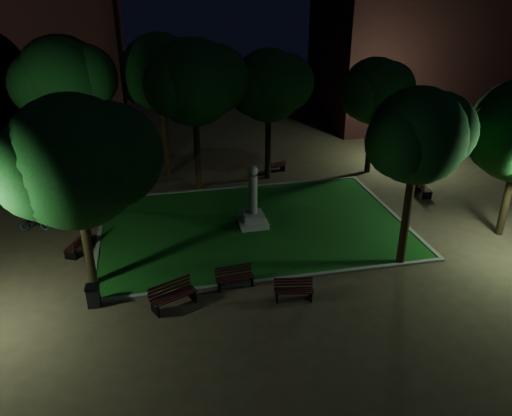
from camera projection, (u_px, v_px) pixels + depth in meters
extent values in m
plane|color=#4E3E2B|center=(262.00, 245.00, 23.69)|extent=(80.00, 80.00, 0.00)
cube|color=#144E14|center=(253.00, 226.00, 25.45)|extent=(15.00, 10.00, 0.08)
cube|color=slate|center=(278.00, 279.00, 20.92)|extent=(15.40, 0.20, 0.12)
cube|color=slate|center=(236.00, 188.00, 29.96)|extent=(15.40, 0.20, 0.12)
cube|color=slate|center=(99.00, 241.00, 23.98)|extent=(0.20, 10.00, 0.12)
cube|color=slate|center=(391.00, 212.00, 26.89)|extent=(0.20, 10.00, 0.12)
cube|color=#A9A39C|center=(253.00, 222.00, 25.37)|extent=(1.40, 1.40, 0.30)
cube|color=#A9A39C|center=(253.00, 216.00, 25.22)|extent=(1.00, 1.00, 0.40)
cylinder|color=#A9A39C|center=(253.00, 195.00, 24.71)|extent=(0.44, 0.44, 2.00)
sphere|color=#A9A39C|center=(253.00, 171.00, 24.18)|extent=(0.50, 0.50, 0.50)
cube|color=black|center=(0.00, 134.00, 28.14)|extent=(5.00, 3.00, 7.00)
plane|color=orange|center=(5.00, 129.00, 29.20)|extent=(6.30, 0.00, 6.30)
cube|color=#4D1E1E|center=(416.00, 49.00, 42.33)|extent=(16.00, 10.00, 12.00)
cylinder|color=black|center=(87.00, 244.00, 19.86)|extent=(0.36, 0.36, 3.86)
sphere|color=#134517|center=(74.00, 162.00, 18.40)|extent=(5.08, 5.08, 5.08)
sphere|color=#134517|center=(109.00, 155.00, 18.78)|extent=(4.07, 4.07, 4.07)
sphere|color=#134517|center=(44.00, 169.00, 17.99)|extent=(3.81, 3.81, 3.81)
cylinder|color=black|center=(197.00, 151.00, 28.76)|extent=(0.36, 0.36, 4.94)
sphere|color=#134517|center=(194.00, 82.00, 27.12)|extent=(4.77, 4.77, 4.77)
sphere|color=#134517|center=(215.00, 79.00, 27.48)|extent=(3.81, 3.81, 3.81)
sphere|color=#134517|center=(177.00, 86.00, 26.71)|extent=(3.57, 3.57, 3.57)
cylinder|color=black|center=(268.00, 144.00, 30.67)|extent=(0.36, 0.36, 4.51)
sphere|color=#134517|center=(269.00, 86.00, 29.17)|extent=(4.28, 4.28, 4.28)
sphere|color=#134517|center=(285.00, 82.00, 29.51)|extent=(3.43, 3.43, 3.43)
sphere|color=#134517|center=(255.00, 89.00, 28.78)|extent=(3.21, 3.21, 3.21)
cylinder|color=black|center=(370.00, 142.00, 31.78)|extent=(0.36, 0.36, 4.02)
sphere|color=#134517|center=(375.00, 91.00, 30.41)|extent=(4.06, 4.06, 4.06)
sphere|color=#134517|center=(389.00, 88.00, 30.74)|extent=(3.25, 3.25, 3.25)
sphere|color=#134517|center=(364.00, 94.00, 30.03)|extent=(3.05, 3.05, 3.05)
cylinder|color=black|center=(507.00, 198.00, 23.94)|extent=(0.36, 0.36, 3.83)
sphere|color=#134517|center=(508.00, 136.00, 22.12)|extent=(3.57, 3.57, 3.57)
cylinder|color=black|center=(406.00, 216.00, 21.22)|extent=(0.36, 0.36, 4.69)
sphere|color=#134517|center=(418.00, 136.00, 19.74)|extent=(3.92, 3.92, 3.92)
sphere|color=#134517|center=(438.00, 131.00, 20.06)|extent=(3.13, 3.13, 3.13)
sphere|color=#134517|center=(403.00, 142.00, 19.36)|extent=(2.94, 2.94, 2.94)
cylinder|color=black|center=(73.00, 152.00, 28.10)|extent=(0.36, 0.36, 5.21)
sphere|color=#134517|center=(61.00, 80.00, 26.41)|extent=(4.60, 4.60, 4.60)
sphere|color=#134517|center=(84.00, 77.00, 26.77)|extent=(3.68, 3.68, 3.68)
sphere|color=#134517|center=(42.00, 84.00, 26.01)|extent=(3.45, 3.45, 3.45)
cylinder|color=black|center=(165.00, 137.00, 30.91)|extent=(0.36, 0.36, 5.13)
sphere|color=#134517|center=(160.00, 72.00, 29.25)|extent=(4.53, 4.53, 4.53)
sphere|color=#134517|center=(179.00, 69.00, 29.61)|extent=(3.63, 3.63, 3.63)
sphere|color=#134517|center=(145.00, 75.00, 28.86)|extent=(3.40, 3.40, 3.40)
cylinder|color=black|center=(32.00, 150.00, 29.83)|extent=(0.12, 0.12, 4.36)
cylinder|color=black|center=(25.00, 114.00, 28.91)|extent=(0.90, 0.08, 0.08)
sphere|color=#D8FFD8|center=(16.00, 114.00, 28.82)|extent=(0.28, 0.28, 0.28)
sphere|color=#D8FFD8|center=(33.00, 113.00, 28.99)|extent=(0.28, 0.28, 0.28)
cylinder|color=black|center=(406.00, 134.00, 33.36)|extent=(0.12, 0.12, 4.09)
cylinder|color=black|center=(410.00, 103.00, 32.50)|extent=(0.90, 0.08, 0.08)
sphere|color=#D8FFD8|center=(404.00, 104.00, 32.41)|extent=(0.28, 0.28, 0.28)
sphere|color=#D8FFD8|center=(416.00, 103.00, 32.58)|extent=(0.28, 0.28, 0.28)
cube|color=black|center=(219.00, 285.00, 20.29)|extent=(0.10, 0.54, 0.43)
cube|color=black|center=(251.00, 279.00, 20.64)|extent=(0.10, 0.54, 0.43)
cube|color=black|center=(236.00, 280.00, 20.18)|extent=(1.57, 0.21, 0.04)
cube|color=black|center=(235.00, 278.00, 20.30)|extent=(1.57, 0.21, 0.04)
cube|color=black|center=(234.00, 276.00, 20.42)|extent=(1.57, 0.21, 0.04)
cube|color=black|center=(234.00, 275.00, 20.54)|extent=(1.57, 0.21, 0.04)
cube|color=black|center=(233.00, 272.00, 20.55)|extent=(1.56, 0.18, 0.09)
cube|color=black|center=(233.00, 269.00, 20.49)|extent=(1.56, 0.18, 0.09)
cube|color=black|center=(233.00, 266.00, 20.43)|extent=(1.56, 0.18, 0.09)
cube|color=black|center=(277.00, 295.00, 19.61)|extent=(0.14, 0.53, 0.42)
cube|color=black|center=(310.00, 294.00, 19.66)|extent=(0.14, 0.53, 0.42)
cube|color=black|center=(294.00, 293.00, 19.35)|extent=(1.53, 0.34, 0.04)
cube|color=black|center=(294.00, 291.00, 19.47)|extent=(1.53, 0.34, 0.04)
cube|color=black|center=(294.00, 289.00, 19.59)|extent=(1.53, 0.34, 0.04)
cube|color=black|center=(293.00, 287.00, 19.72)|extent=(1.53, 0.34, 0.04)
cube|color=black|center=(293.00, 285.00, 19.73)|extent=(1.52, 0.31, 0.09)
cube|color=black|center=(293.00, 282.00, 19.67)|extent=(1.52, 0.31, 0.09)
cube|color=black|center=(293.00, 279.00, 19.61)|extent=(1.52, 0.31, 0.09)
cube|color=black|center=(155.00, 309.00, 18.76)|extent=(0.32, 0.60, 0.50)
cube|color=black|center=(192.00, 294.00, 19.62)|extent=(0.32, 0.60, 0.50)
cube|color=black|center=(177.00, 299.00, 18.90)|extent=(1.69, 0.85, 0.05)
cube|color=black|center=(175.00, 297.00, 19.02)|extent=(1.69, 0.85, 0.05)
cube|color=black|center=(173.00, 295.00, 19.13)|extent=(1.69, 0.85, 0.05)
cube|color=black|center=(171.00, 293.00, 19.25)|extent=(1.69, 0.85, 0.05)
cube|color=black|center=(170.00, 289.00, 19.25)|extent=(1.68, 0.82, 0.11)
cube|color=black|center=(169.00, 286.00, 19.18)|extent=(1.68, 0.82, 0.11)
cube|color=black|center=(169.00, 283.00, 19.11)|extent=(1.68, 0.82, 0.11)
cube|color=black|center=(86.00, 240.00, 23.65)|extent=(0.53, 0.28, 0.44)
cube|color=black|center=(70.00, 255.00, 22.40)|extent=(0.53, 0.28, 0.44)
cube|color=black|center=(73.00, 243.00, 22.97)|extent=(0.74, 1.51, 0.04)
cube|color=black|center=(76.00, 243.00, 22.95)|extent=(0.74, 1.51, 0.04)
cube|color=black|center=(79.00, 243.00, 22.92)|extent=(0.74, 1.51, 0.04)
cube|color=black|center=(82.00, 244.00, 22.89)|extent=(0.74, 1.51, 0.04)
cube|color=black|center=(83.00, 242.00, 22.84)|extent=(0.71, 1.50, 0.10)
cube|color=black|center=(82.00, 239.00, 22.78)|extent=(0.71, 1.50, 0.10)
cube|color=black|center=(82.00, 236.00, 22.72)|extent=(0.71, 1.50, 0.10)
cube|color=black|center=(427.00, 196.00, 28.48)|extent=(0.57, 0.11, 0.45)
cube|color=black|center=(417.00, 186.00, 29.78)|extent=(0.57, 0.11, 0.45)
cube|color=black|center=(426.00, 187.00, 29.05)|extent=(0.24, 1.65, 0.04)
cube|color=black|center=(424.00, 187.00, 29.04)|extent=(0.24, 1.65, 0.04)
cube|color=black|center=(421.00, 187.00, 29.02)|extent=(0.24, 1.65, 0.04)
cube|color=black|center=(419.00, 187.00, 29.01)|extent=(0.24, 1.65, 0.04)
cube|color=black|center=(418.00, 185.00, 28.95)|extent=(0.21, 1.65, 0.10)
cube|color=black|center=(418.00, 183.00, 28.89)|extent=(0.21, 1.65, 0.10)
cube|color=black|center=(419.00, 181.00, 28.83)|extent=(0.21, 1.65, 0.10)
cube|color=black|center=(282.00, 168.00, 32.69)|extent=(0.20, 0.47, 0.38)
cube|color=black|center=(267.00, 171.00, 32.12)|extent=(0.20, 0.47, 0.38)
cube|color=black|center=(273.00, 166.00, 32.47)|extent=(1.33, 0.53, 0.03)
cube|color=black|center=(274.00, 166.00, 32.38)|extent=(1.33, 0.53, 0.03)
cube|color=black|center=(275.00, 167.00, 32.28)|extent=(1.33, 0.53, 0.03)
cube|color=black|center=(276.00, 167.00, 32.19)|extent=(1.33, 0.53, 0.03)
cube|color=black|center=(277.00, 166.00, 32.11)|extent=(1.32, 0.50, 0.08)
cube|color=black|center=(277.00, 165.00, 32.06)|extent=(1.32, 0.50, 0.08)
cube|color=black|center=(277.00, 163.00, 32.01)|extent=(1.32, 0.50, 0.08)
cube|color=black|center=(94.00, 296.00, 19.18)|extent=(0.48, 0.48, 0.84)
cube|color=black|center=(92.00, 287.00, 18.99)|extent=(0.54, 0.54, 0.06)
imported|color=black|center=(34.00, 223.00, 24.91)|extent=(1.56, 0.71, 0.79)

